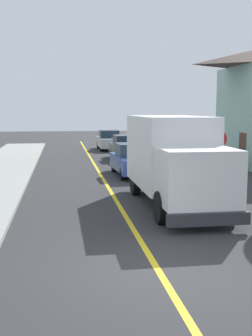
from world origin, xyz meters
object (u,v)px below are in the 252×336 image
(box_truck, at_px, (174,156))
(stop_sign, at_px, (218,148))
(parked_car_near, at_px, (133,160))
(parked_car_far, at_px, (109,140))
(parked_van_across, at_px, (194,158))
(parked_car_mid, at_px, (126,148))

(box_truck, relative_size, stop_sign, 2.71)
(parked_car_near, xyz_separation_m, parked_car_far, (0.33, 14.47, 0.00))
(box_truck, distance_m, parked_car_far, 21.65)
(parked_car_near, relative_size, parked_van_across, 1.00)
(parked_car_near, relative_size, parked_car_far, 1.01)
(parked_car_far, bearing_deg, box_truck, -90.04)
(parked_car_near, height_order, parked_van_across, same)
(parked_car_mid, bearing_deg, parked_car_far, 93.13)
(parked_van_across, height_order, stop_sign, stop_sign)
(stop_sign, bearing_deg, box_truck, -141.69)
(parked_car_near, bearing_deg, parked_car_far, 88.69)
(box_truck, relative_size, parked_van_across, 1.61)
(parked_car_mid, relative_size, parked_car_far, 1.01)
(box_truck, height_order, stop_sign, box_truck)
(box_truck, height_order, parked_car_near, box_truck)
(stop_sign, bearing_deg, parked_van_across, 81.63)
(parked_van_across, bearing_deg, parked_car_far, 103.08)
(parked_car_near, xyz_separation_m, stop_sign, (2.66, -5.30, 1.06))
(box_truck, distance_m, parked_car_near, 7.23)
(parked_van_across, bearing_deg, parked_car_mid, 113.37)
(box_truck, xyz_separation_m, parked_car_far, (0.02, 21.62, -0.97))
(box_truck, xyz_separation_m, parked_van_across, (3.22, 7.82, -0.97))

